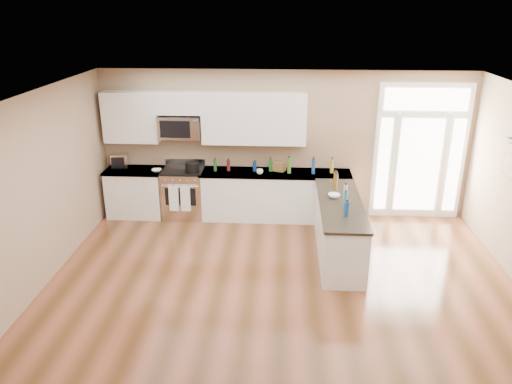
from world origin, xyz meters
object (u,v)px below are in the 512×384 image
(peninsula_cabinet, at_px, (339,230))
(stockpot, at_px, (192,167))
(kitchen_range, at_px, (184,193))
(toaster_oven, at_px, (120,161))

(peninsula_cabinet, xyz_separation_m, stockpot, (-2.65, 1.35, 0.61))
(kitchen_range, relative_size, stockpot, 4.17)
(kitchen_range, bearing_deg, stockpot, -26.45)
(toaster_oven, bearing_deg, peninsula_cabinet, -29.12)
(peninsula_cabinet, height_order, stockpot, stockpot)
(peninsula_cabinet, height_order, toaster_oven, toaster_oven)
(kitchen_range, relative_size, toaster_oven, 3.45)
(peninsula_cabinet, distance_m, stockpot, 3.03)
(kitchen_range, distance_m, toaster_oven, 1.39)
(stockpot, bearing_deg, toaster_oven, 171.22)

